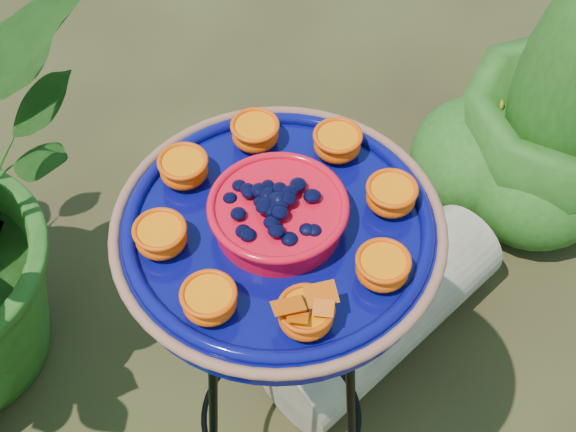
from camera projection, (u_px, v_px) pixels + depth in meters
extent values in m
torus|color=black|center=(279.00, 247.00, 1.05)|extent=(0.30, 0.30, 0.01)
torus|color=black|center=(281.00, 415.00, 1.46)|extent=(0.37, 0.37, 0.01)
cylinder|color=black|center=(278.00, 318.00, 1.44)|extent=(0.04, 0.08, 0.80)
cylinder|color=black|center=(213.00, 425.00, 1.32)|extent=(0.08, 0.03, 0.80)
cylinder|color=black|center=(351.00, 419.00, 1.33)|extent=(0.06, 0.07, 0.80)
cylinder|color=#08095D|center=(279.00, 234.00, 1.03)|extent=(0.52, 0.52, 0.04)
torus|color=#9B6146|center=(278.00, 226.00, 1.01)|extent=(0.43, 0.43, 0.01)
torus|color=#08095D|center=(278.00, 225.00, 1.01)|extent=(0.39, 0.39, 0.02)
cylinder|color=red|center=(278.00, 216.00, 1.00)|extent=(0.20, 0.20, 0.04)
torus|color=red|center=(278.00, 206.00, 0.98)|extent=(0.18, 0.18, 0.01)
ellipsoid|color=black|center=(278.00, 203.00, 0.98)|extent=(0.14, 0.14, 0.03)
ellipsoid|color=#F34F02|center=(391.00, 198.00, 1.02)|extent=(0.06, 0.06, 0.03)
cylinder|color=orange|center=(392.00, 190.00, 1.01)|extent=(0.06, 0.06, 0.01)
ellipsoid|color=#F34F02|center=(337.00, 145.00, 1.08)|extent=(0.06, 0.06, 0.03)
cylinder|color=orange|center=(338.00, 137.00, 1.06)|extent=(0.06, 0.06, 0.01)
ellipsoid|color=#F34F02|center=(255.00, 135.00, 1.09)|extent=(0.06, 0.06, 0.03)
cylinder|color=orange|center=(255.00, 127.00, 1.08)|extent=(0.06, 0.06, 0.01)
ellipsoid|color=#F34F02|center=(184.00, 171.00, 1.05)|extent=(0.06, 0.06, 0.03)
cylinder|color=orange|center=(183.00, 163.00, 1.04)|extent=(0.06, 0.06, 0.01)
ellipsoid|color=#F34F02|center=(161.00, 238.00, 0.98)|extent=(0.06, 0.06, 0.03)
cylinder|color=orange|center=(160.00, 231.00, 0.97)|extent=(0.06, 0.06, 0.01)
ellipsoid|color=#F34F02|center=(210.00, 302.00, 0.92)|extent=(0.06, 0.06, 0.03)
cylinder|color=orange|center=(208.00, 295.00, 0.91)|extent=(0.06, 0.06, 0.01)
ellipsoid|color=#F34F02|center=(306.00, 317.00, 0.91)|extent=(0.06, 0.06, 0.03)
cylinder|color=orange|center=(306.00, 309.00, 0.90)|extent=(0.06, 0.06, 0.01)
ellipsoid|color=#F34F02|center=(382.00, 270.00, 0.95)|extent=(0.06, 0.06, 0.03)
cylinder|color=orange|center=(383.00, 262.00, 0.94)|extent=(0.06, 0.06, 0.01)
cylinder|color=black|center=(306.00, 305.00, 0.89)|extent=(0.00, 0.03, 0.00)
cube|color=#E74404|center=(288.00, 306.00, 0.88)|extent=(0.04, 0.03, 0.01)
cube|color=#E74404|center=(321.00, 294.00, 0.89)|extent=(0.04, 0.03, 0.01)
cylinder|color=tan|center=(385.00, 314.00, 1.80)|extent=(0.63, 0.41, 0.20)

